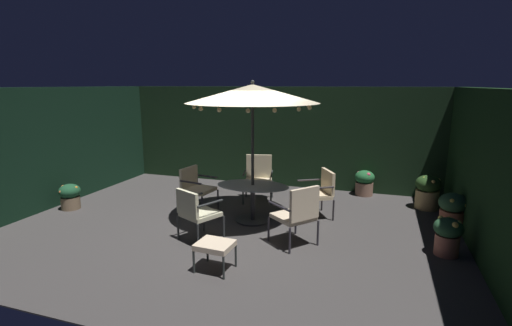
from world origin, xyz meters
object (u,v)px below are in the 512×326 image
Objects in this scene: patio_chair_south at (195,185)px; patio_chair_east at (320,190)px; patio_umbrella at (253,94)px; patio_chair_north at (196,211)px; patio_chair_northeast at (298,212)px; potted_plant_back_center at (70,195)px; potted_plant_left_near at (428,191)px; potted_plant_front_corner at (364,182)px; potted_plant_left_far at (448,235)px; patio_dining_table at (253,195)px; patio_chair_southeast at (258,176)px; ottoman_footrest at (215,246)px; potted_plant_right_near at (453,211)px.

patio_chair_east is at bearing 10.40° from patio_chair_south.
patio_chair_north is (-0.59, -1.22, -1.90)m from patio_umbrella.
patio_chair_northeast reaches higher than potted_plant_back_center.
potted_plant_front_corner is at bearing 155.19° from potted_plant_left_near.
potted_plant_left_near is at bearing 50.88° from patio_chair_northeast.
potted_plant_left_far is (3.35, -0.47, -2.10)m from patio_umbrella.
patio_dining_table is at bearing -150.28° from patio_chair_east.
patio_chair_east reaches higher than potted_plant_left_far.
patio_chair_northeast reaches higher than patio_chair_southeast.
patio_chair_southeast is (-0.32, 1.34, -1.87)m from patio_umbrella.
patio_chair_east is 2.43m from potted_plant_left_near.
potted_plant_left_near reaches higher than patio_dining_table.
patio_chair_north is at bearing 131.02° from ottoman_footrest.
patio_umbrella is at bearing 8.02° from potted_plant_back_center.
patio_chair_southeast is (-0.32, 1.34, 0.05)m from patio_dining_table.
patio_dining_table is at bearing 172.04° from potted_plant_left_far.
potted_plant_front_corner is (-1.38, 2.95, -0.01)m from potted_plant_left_far.
ottoman_footrest is at bearing -82.37° from patio_chair_southeast.
patio_chair_southeast is at bearing 97.63° from ottoman_footrest.
patio_dining_table is 1.37m from patio_chair_southeast.
potted_plant_right_near is (1.61, -1.86, 0.07)m from potted_plant_front_corner.
patio_chair_south is 4.74m from potted_plant_left_far.
patio_chair_northeast reaches higher than patio_dining_table.
patio_chair_south reaches higher than potted_plant_back_center.
patio_chair_north is at bearing -141.43° from potted_plant_left_near.
patio_chair_east is at bearing 178.86° from potted_plant_right_near.
potted_plant_left_near is 1.02× the size of potted_plant_right_near.
ottoman_footrest is 0.87× the size of potted_plant_front_corner.
patio_chair_east is 1.99m from potted_plant_front_corner.
patio_chair_south is (-1.34, 0.21, 0.03)m from patio_dining_table.
potted_plant_back_center is at bearing -163.52° from patio_chair_south.
patio_chair_south is 1.52× the size of potted_plant_left_far.
potted_plant_right_near is (4.91, 0.41, -0.15)m from patio_chair_south.
patio_chair_south reaches higher than patio_dining_table.
patio_chair_southeast is at bearing 169.68° from potted_plant_right_near.
patio_chair_northeast reaches higher than potted_plant_left_far.
patio_dining_table is at bearing -76.55° from patio_chair_southeast.
potted_plant_left_far is at bearing 10.82° from patio_chair_north.
potted_plant_right_near is at bearing -1.14° from patio_chair_east.
potted_plant_left_near is (4.63, 1.66, -0.16)m from patio_chair_south.
potted_plant_left_near is at bearing 29.60° from patio_chair_east.
patio_chair_northeast is at bearing -57.79° from patio_chair_southeast.
ottoman_footrest is 0.74× the size of potted_plant_right_near.
potted_plant_right_near is at bearing -10.32° from patio_chair_southeast.
patio_chair_north is 2.57m from patio_chair_southeast.
patio_chair_north reaches higher than ottoman_footrest.
potted_plant_front_corner is (1.97, 2.48, -0.19)m from patio_dining_table.
patio_chair_north is at bearing -115.71° from patio_umbrella.
patio_chair_north is 0.89× the size of patio_chair_southeast.
potted_plant_front_corner is (-1.32, 0.61, -0.06)m from potted_plant_left_near.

